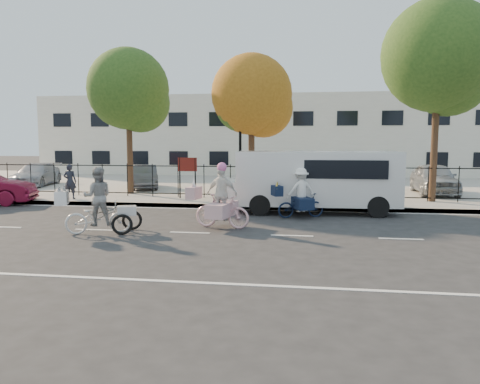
% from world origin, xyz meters
% --- Properties ---
extents(ground, '(120.00, 120.00, 0.00)m').
position_xyz_m(ground, '(0.00, 0.00, 0.00)').
color(ground, '#333334').
extents(road_markings, '(60.00, 9.52, 0.01)m').
position_xyz_m(road_markings, '(0.00, 0.00, 0.01)').
color(road_markings, silver).
rests_on(road_markings, ground).
extents(curb, '(60.00, 0.10, 0.15)m').
position_xyz_m(curb, '(0.00, 5.05, 0.07)').
color(curb, '#A8A399').
rests_on(curb, ground).
extents(sidewalk, '(60.00, 2.20, 0.15)m').
position_xyz_m(sidewalk, '(0.00, 6.10, 0.07)').
color(sidewalk, '#A8A399').
rests_on(sidewalk, ground).
extents(parking_lot, '(60.00, 15.60, 0.15)m').
position_xyz_m(parking_lot, '(0.00, 15.00, 0.07)').
color(parking_lot, '#A8A399').
rests_on(parking_lot, ground).
extents(iron_fence, '(58.00, 0.06, 1.50)m').
position_xyz_m(iron_fence, '(0.00, 7.20, 0.90)').
color(iron_fence, black).
rests_on(iron_fence, sidewalk).
extents(building, '(34.00, 10.00, 6.00)m').
position_xyz_m(building, '(0.00, 25.00, 3.00)').
color(building, silver).
rests_on(building, ground).
extents(lamppost, '(0.36, 0.36, 4.33)m').
position_xyz_m(lamppost, '(0.50, 6.80, 3.11)').
color(lamppost, black).
rests_on(lamppost, sidewalk).
extents(street_sign, '(0.85, 0.06, 1.80)m').
position_xyz_m(street_sign, '(-1.85, 6.80, 1.42)').
color(street_sign, black).
rests_on(street_sign, sidewalk).
extents(zebra_trike, '(2.25, 1.52, 1.95)m').
position_xyz_m(zebra_trike, '(-2.60, -0.51, 0.75)').
color(zebra_trike, silver).
rests_on(zebra_trike, ground).
extents(unicorn_bike, '(2.07, 1.47, 2.04)m').
position_xyz_m(unicorn_bike, '(0.77, 0.89, 0.76)').
color(unicorn_bike, beige).
rests_on(unicorn_bike, ground).
extents(bull_bike, '(1.94, 1.38, 1.75)m').
position_xyz_m(bull_bike, '(3.16, 3.19, 0.70)').
color(bull_bike, '#0F1A32').
rests_on(bull_bike, ground).
extents(white_van, '(6.54, 2.43, 2.30)m').
position_xyz_m(white_van, '(3.63, 4.50, 1.27)').
color(white_van, white).
rests_on(white_van, ground).
extents(pedestrian, '(0.60, 0.44, 1.53)m').
position_xyz_m(pedestrian, '(-6.90, 5.87, 0.91)').
color(pedestrian, black).
rests_on(pedestrian, sidewalk).
extents(lot_car_a, '(2.45, 4.51, 1.24)m').
position_xyz_m(lot_car_a, '(-11.81, 11.19, 0.77)').
color(lot_car_a, '#A5A6AD').
rests_on(lot_car_a, parking_lot).
extents(lot_car_c, '(2.59, 3.95, 1.23)m').
position_xyz_m(lot_car_c, '(-5.26, 10.66, 0.76)').
color(lot_car_c, '#54565C').
rests_on(lot_car_c, parking_lot).
extents(lot_car_d, '(1.90, 4.40, 1.48)m').
position_xyz_m(lot_car_d, '(9.39, 10.21, 0.89)').
color(lot_car_d, '#9A9EA1').
rests_on(lot_car_d, parking_lot).
extents(tree_west, '(3.84, 3.84, 7.03)m').
position_xyz_m(tree_west, '(-4.91, 8.26, 4.92)').
color(tree_west, '#442D1D').
rests_on(tree_west, ground).
extents(tree_mid, '(3.55, 3.52, 6.45)m').
position_xyz_m(tree_mid, '(1.07, 7.36, 4.52)').
color(tree_mid, '#442D1D').
rests_on(tree_mid, ground).
extents(tree_east, '(4.61, 4.61, 8.45)m').
position_xyz_m(tree_east, '(8.74, 7.36, 5.92)').
color(tree_east, '#442D1D').
rests_on(tree_east, ground).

